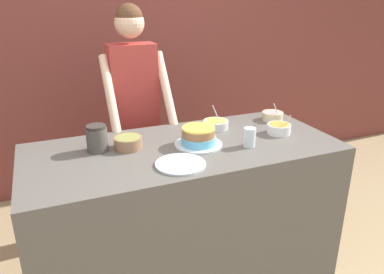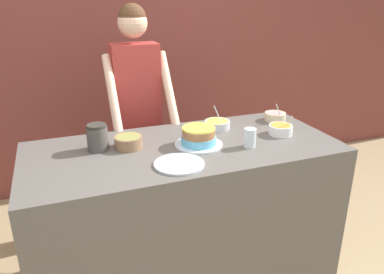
% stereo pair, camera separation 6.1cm
% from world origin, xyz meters
% --- Properties ---
extents(wall_back, '(10.00, 0.05, 2.60)m').
position_xyz_m(wall_back, '(0.00, 1.94, 1.30)').
color(wall_back, brown).
rests_on(wall_back, ground_plane).
extents(counter, '(1.87, 0.83, 0.94)m').
position_xyz_m(counter, '(0.00, 0.41, 0.47)').
color(counter, '#5B5651').
rests_on(counter, ground_plane).
extents(person_baker, '(0.46, 0.47, 1.73)m').
position_xyz_m(person_baker, '(-0.12, 1.13, 1.08)').
color(person_baker, '#2D2D38').
rests_on(person_baker, ground_plane).
extents(cake, '(0.29, 0.29, 0.11)m').
position_xyz_m(cake, '(0.09, 0.40, 0.99)').
color(cake, silver).
rests_on(cake, counter).
extents(frosting_bowl_orange, '(0.15, 0.15, 0.13)m').
position_xyz_m(frosting_bowl_orange, '(0.65, 0.38, 0.97)').
color(frosting_bowl_orange, white).
rests_on(frosting_bowl_orange, counter).
extents(frosting_bowl_pink, '(0.15, 0.15, 0.14)m').
position_xyz_m(frosting_bowl_pink, '(0.77, 0.63, 0.97)').
color(frosting_bowl_pink, beige).
rests_on(frosting_bowl_pink, counter).
extents(frosting_bowl_yellow, '(0.17, 0.17, 0.18)m').
position_xyz_m(frosting_bowl_yellow, '(0.31, 0.62, 0.97)').
color(frosting_bowl_yellow, silver).
rests_on(frosting_bowl_yellow, counter).
extents(frosting_bowl_olive, '(0.16, 0.16, 0.07)m').
position_xyz_m(frosting_bowl_olive, '(-0.31, 0.51, 0.98)').
color(frosting_bowl_olive, '#936B4C').
rests_on(frosting_bowl_olive, counter).
extents(drinking_glass, '(0.07, 0.07, 0.11)m').
position_xyz_m(drinking_glass, '(0.36, 0.27, 1.00)').
color(drinking_glass, silver).
rests_on(drinking_glass, counter).
extents(ceramic_plate, '(0.27, 0.27, 0.01)m').
position_xyz_m(ceramic_plate, '(-0.11, 0.17, 0.95)').
color(ceramic_plate, silver).
rests_on(ceramic_plate, counter).
extents(stoneware_jar, '(0.12, 0.12, 0.16)m').
position_xyz_m(stoneware_jar, '(-0.49, 0.54, 1.02)').
color(stoneware_jar, '#4C4742').
rests_on(stoneware_jar, counter).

